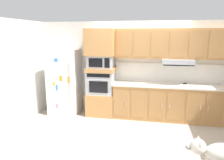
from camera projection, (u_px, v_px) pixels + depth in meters
ground_plane at (135, 128)px, 4.92m from camera, size 9.60×9.60×0.00m
back_kitchen_wall at (139, 68)px, 5.72m from camera, size 6.20×0.12×2.50m
side_panel_left at (22, 72)px, 5.18m from camera, size 0.12×7.10×2.50m
refrigerator at (64, 82)px, 5.76m from camera, size 0.76×0.73×1.76m
oven_base_cabinet at (101, 104)px, 5.76m from camera, size 0.74×0.62×0.60m
built_in_oven at (101, 82)px, 5.63m from camera, size 0.70×0.62×0.60m
appliance_mid_shelf at (101, 69)px, 5.56m from camera, size 0.74×0.62×0.10m
microwave at (101, 61)px, 5.51m from camera, size 0.64×0.54×0.32m
appliance_upper_cabinet at (101, 42)px, 5.41m from camera, size 0.74×0.62×0.68m
lower_cabinet_run at (174, 103)px, 5.36m from camera, size 3.09×0.63×0.88m
countertop_slab at (175, 85)px, 5.27m from camera, size 3.13×0.64×0.04m
backsplash_panel at (175, 73)px, 5.49m from camera, size 3.13×0.02×0.50m
upper_cabinet_with_hood at (177, 45)px, 5.18m from camera, size 3.09×0.48×0.88m
screwdriver at (185, 83)px, 5.34m from camera, size 0.16×0.17×0.03m
dog at (217, 153)px, 3.11m from camera, size 0.95×0.32×0.66m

